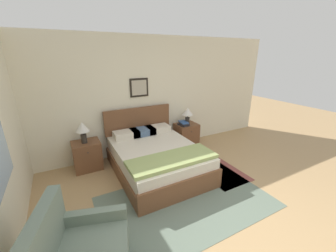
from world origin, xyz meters
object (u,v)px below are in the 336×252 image
nightstand_near_window (87,155)px  table_lamp_by_door (188,113)px  nightstand_by_door (186,135)px  table_lamp_near_window (82,129)px  bed (156,157)px

nightstand_near_window → table_lamp_by_door: table_lamp_by_door is taller
nightstand_near_window → nightstand_by_door: 2.36m
nightstand_near_window → table_lamp_near_window: size_ratio=1.36×
table_lamp_near_window → nightstand_near_window: bearing=45.2°
bed → table_lamp_near_window: bearing=148.7°
bed → nightstand_by_door: 1.39m
nightstand_near_window → table_lamp_near_window: (-0.02, -0.02, 0.58)m
table_lamp_near_window → table_lamp_by_door: bearing=0.0°
bed → nightstand_by_door: bearing=32.3°
bed → nightstand_near_window: size_ratio=3.45×
table_lamp_by_door → nightstand_by_door: bearing=111.5°
table_lamp_near_window → table_lamp_by_door: size_ratio=1.00×
nightstand_near_window → nightstand_by_door: size_ratio=1.00×
bed → table_lamp_by_door: 1.50m
nightstand_near_window → table_lamp_by_door: (2.36, -0.02, 0.58)m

